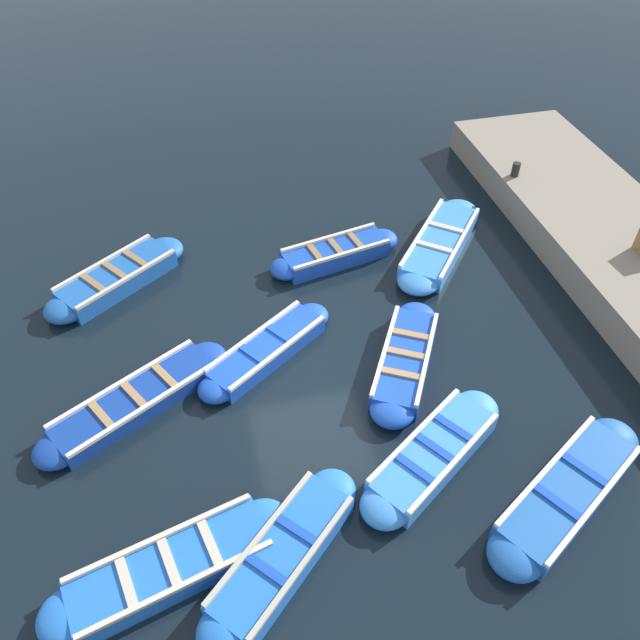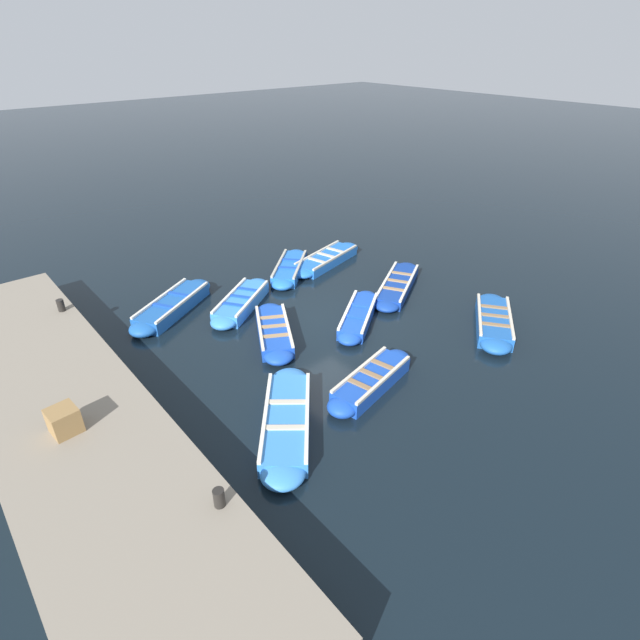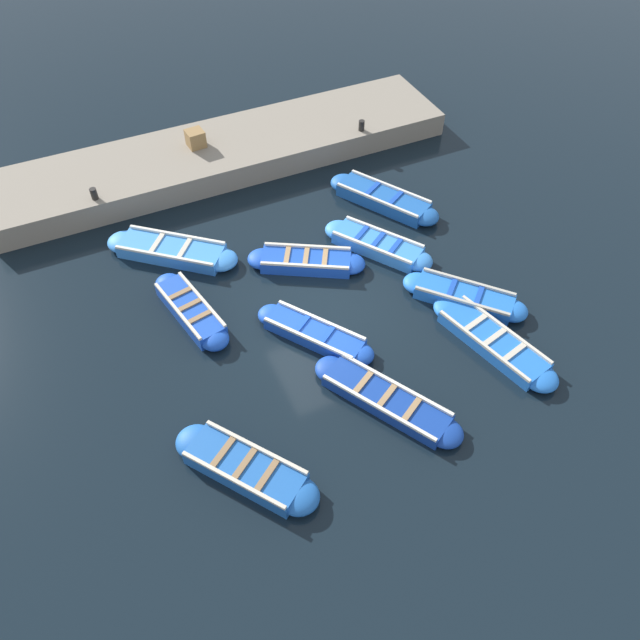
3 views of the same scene
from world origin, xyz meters
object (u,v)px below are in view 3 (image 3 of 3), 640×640
object	(u,v)px
boat_end_of_row	(306,261)
boat_far_corner	(464,297)
boat_tucked	(386,400)
boat_outer_left	(378,245)
boat_near_quay	(191,310)
boat_alongside	(246,468)
bollard_north	(94,194)
wooden_crate	(196,139)
boat_inner_gap	(172,251)
boat_outer_right	(493,342)
bollard_mid_north	(362,126)
boat_stern_in	(314,334)
boat_broadside	(383,199)

from	to	relation	value
boat_end_of_row	boat_far_corner	world-z (taller)	boat_far_corner
boat_tucked	boat_end_of_row	size ratio (longest dim) A/B	1.15
boat_outer_left	boat_near_quay	xyz separation A→B (m)	(0.22, -5.68, 0.01)
boat_alongside	bollard_north	size ratio (longest dim) A/B	9.63
bollard_north	wooden_crate	bearing A→B (deg)	111.78
boat_end_of_row	wooden_crate	size ratio (longest dim) A/B	6.11
boat_inner_gap	boat_outer_right	xyz separation A→B (m)	(6.70, 6.40, -0.02)
boat_inner_gap	wooden_crate	size ratio (longest dim) A/B	6.73
boat_outer_left	boat_alongside	xyz separation A→B (m)	(5.13, -5.97, 0.01)
bollard_mid_north	wooden_crate	size ratio (longest dim) A/B	0.65
boat_tucked	wooden_crate	size ratio (longest dim) A/B	7.00
boat_outer_left	bollard_mid_north	bearing A→B (deg)	158.15
boat_end_of_row	boat_near_quay	bearing A→B (deg)	-82.41
boat_tucked	boat_far_corner	xyz separation A→B (m)	(-2.03, 3.50, 0.02)
bollard_north	boat_outer_left	bearing A→B (deg)	55.55
bollard_north	wooden_crate	distance (m)	3.86
boat_stern_in	bollard_mid_north	world-z (taller)	bollard_mid_north
boat_alongside	boat_near_quay	xyz separation A→B (m)	(-4.91, 0.29, -0.00)
boat_tucked	boat_stern_in	size ratio (longest dim) A/B	1.21
boat_near_quay	bollard_north	size ratio (longest dim) A/B	9.42
boat_far_corner	boat_broadside	distance (m)	4.62
wooden_crate	boat_far_corner	bearing A→B (deg)	26.66
boat_inner_gap	boat_alongside	size ratio (longest dim) A/B	1.08
boat_end_of_row	boat_outer_left	world-z (taller)	boat_outer_left
boat_end_of_row	boat_near_quay	distance (m)	3.56
boat_outer_right	bollard_mid_north	xyz separation A→B (m)	(-9.22, 1.01, 0.78)
boat_outer_right	boat_alongside	world-z (taller)	boat_alongside
boat_inner_gap	boat_broadside	size ratio (longest dim) A/B	0.98
boat_stern_in	bollard_north	size ratio (longest dim) A/B	8.97
boat_inner_gap	bollard_north	size ratio (longest dim) A/B	10.43
boat_inner_gap	boat_outer_left	bearing A→B (deg)	67.42
boat_end_of_row	boat_outer_left	xyz separation A→B (m)	(0.25, 2.15, 0.01)
boat_outer_left	bollard_mid_north	size ratio (longest dim) A/B	9.42
boat_broadside	bollard_mid_north	size ratio (longest dim) A/B	10.63
boat_stern_in	wooden_crate	world-z (taller)	wooden_crate
boat_far_corner	boat_stern_in	xyz separation A→B (m)	(-0.50, -4.18, -0.01)
boat_tucked	boat_outer_left	distance (m)	5.38
boat_outer_right	wooden_crate	world-z (taller)	wooden_crate
boat_end_of_row	boat_outer_right	world-z (taller)	boat_end_of_row
boat_outer_left	bollard_north	bearing A→B (deg)	-124.45
boat_outer_left	boat_inner_gap	size ratio (longest dim) A/B	0.90
boat_inner_gap	boat_broadside	distance (m)	6.69
boat_inner_gap	boat_alongside	xyz separation A→B (m)	(7.41, -0.49, 0.02)
boat_end_of_row	bollard_mid_north	xyz separation A→B (m)	(-4.55, 4.08, 0.77)
boat_outer_right	bollard_mid_north	bearing A→B (deg)	173.74
boat_far_corner	boat_broadside	bearing A→B (deg)	179.22
boat_near_quay	wooden_crate	xyz separation A→B (m)	(-6.45, 2.27, 0.85)
boat_tucked	boat_outer_left	world-z (taller)	boat_outer_left
boat_outer_right	boat_broadside	distance (m)	6.24
boat_outer_left	boat_stern_in	xyz separation A→B (m)	(2.30, -3.06, -0.02)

